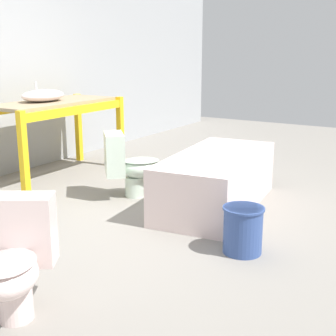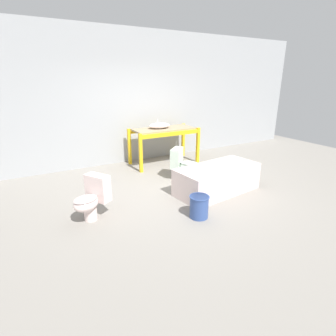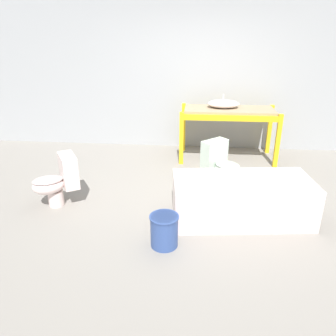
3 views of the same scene
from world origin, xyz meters
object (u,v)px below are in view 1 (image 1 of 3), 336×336
object	(u,v)px
bathtub_main	(217,176)
bucket_white	(243,229)
toilet_near	(15,257)
toilet_far	(129,164)
sink_basin	(43,95)

from	to	relation	value
bathtub_main	bucket_white	xyz separation A→B (m)	(-0.86, -0.64, -0.11)
toilet_near	bucket_white	distance (m)	1.65
toilet_far	toilet_near	bearing A→B (deg)	157.13
toilet_near	bucket_white	size ratio (longest dim) A/B	1.88
toilet_near	toilet_far	size ratio (longest dim) A/B	1.00
toilet_near	bucket_white	bearing A→B (deg)	30.19
bathtub_main	toilet_far	world-z (taller)	toilet_far
bathtub_main	bucket_white	distance (m)	1.08
bucket_white	toilet_far	bearing A→B (deg)	66.51
toilet_near	toilet_far	xyz separation A→B (m)	(2.12, 0.76, 0.00)
sink_basin	toilet_far	xyz separation A→B (m)	(-0.07, -1.23, -0.62)
toilet_far	bathtub_main	bearing A→B (deg)	-119.91
bathtub_main	toilet_near	bearing A→B (deg)	170.01
bathtub_main	toilet_near	xyz separation A→B (m)	(-2.32, 0.13, 0.05)
toilet_near	bucket_white	world-z (taller)	toilet_near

